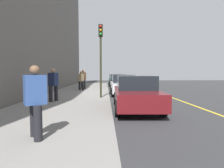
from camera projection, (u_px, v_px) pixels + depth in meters
The scene contains 12 objects.
ground_plane at pixel (122, 94), 13.62m from camera, with size 56.00×56.00×0.00m, color #333335.
sidewalk at pixel (79, 94), 13.50m from camera, with size 28.00×4.60×0.15m, color gray.
lane_stripe_centre at pixel (163, 94), 13.74m from camera, with size 28.00×0.14×0.01m, color gold.
parked_car_green at pixel (115, 79), 26.02m from camera, with size 4.21×2.00×1.51m.
parked_car_black at pixel (118, 81), 20.34m from camera, with size 4.33×1.95×1.51m.
parked_car_white at pixel (123, 85), 13.69m from camera, with size 4.62×1.90×1.51m.
parked_car_maroon at pixel (135, 93), 7.92m from camera, with size 4.27×2.00×1.51m.
pedestrian_blue_coat at pixel (35, 100), 3.93m from camera, with size 0.48×0.53×1.65m.
pedestrian_navy_coat at pixel (53, 84), 9.30m from camera, with size 0.52×0.55×1.73m.
pedestrian_tan_coat at pixel (81, 80), 15.51m from camera, with size 0.53×0.51×1.67m.
pedestrian_brown_coat at pixel (83, 79), 17.24m from camera, with size 0.56×0.57×1.82m.
traffic_light_pole at pixel (101, 49), 10.60m from camera, with size 0.35×0.26×4.38m.
Camera 1 is at (13.51, -1.24, 1.62)m, focal length 28.27 mm.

